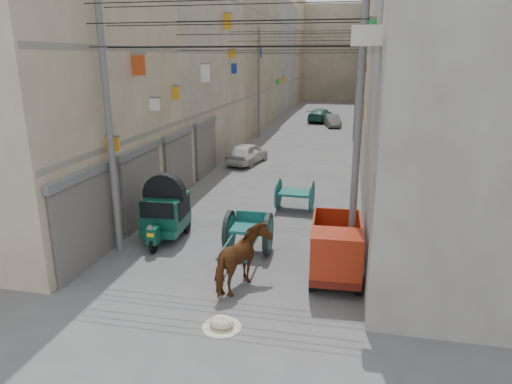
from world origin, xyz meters
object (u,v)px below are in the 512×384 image
(auto_rickshaw, at_px, (165,210))
(tonga_cart, at_px, (248,232))
(mini_truck, at_px, (336,254))
(distant_car_green, at_px, (321,115))
(horse, at_px, (242,260))
(feed_sack, at_px, (222,322))
(second_cart, at_px, (295,194))
(distant_car_grey, at_px, (332,121))
(distant_car_white, at_px, (247,153))

(auto_rickshaw, relative_size, tonga_cart, 0.84)
(mini_truck, xyz_separation_m, distant_car_green, (-2.78, 32.64, -0.18))
(mini_truck, bearing_deg, horse, -160.64)
(tonga_cart, relative_size, feed_sack, 5.27)
(feed_sack, distance_m, horse, 2.00)
(second_cart, bearing_deg, auto_rickshaw, -132.12)
(distant_car_grey, xyz_separation_m, distant_car_green, (-1.25, 3.17, 0.09))
(mini_truck, bearing_deg, tonga_cart, 151.18)
(mini_truck, relative_size, horse, 1.55)
(tonga_cart, distance_m, second_cart, 4.53)
(tonga_cart, height_order, mini_truck, mini_truck)
(mini_truck, distance_m, second_cart, 6.11)
(second_cart, xyz_separation_m, feed_sack, (-0.57, -8.64, -0.53))
(second_cart, bearing_deg, mini_truck, -69.13)
(auto_rickshaw, xyz_separation_m, horse, (3.36, -2.91, -0.19))
(distant_car_grey, bearing_deg, distant_car_white, -117.28)
(auto_rickshaw, bearing_deg, distant_car_green, 80.99)
(distant_car_white, distance_m, distant_car_grey, 16.33)
(second_cart, height_order, feed_sack, second_cart)
(tonga_cart, relative_size, second_cart, 1.99)
(distant_car_white, bearing_deg, distant_car_green, -87.64)
(feed_sack, height_order, distant_car_grey, distant_car_grey)
(auto_rickshaw, bearing_deg, distant_car_grey, 77.80)
(mini_truck, height_order, distant_car_grey, mini_truck)
(mini_truck, relative_size, second_cart, 2.04)
(mini_truck, bearing_deg, distant_car_white, 110.12)
(horse, xyz_separation_m, distant_car_green, (-0.40, 33.59, -0.21))
(mini_truck, height_order, horse, mini_truck)
(second_cart, relative_size, distant_car_white, 0.42)
(feed_sack, height_order, distant_car_green, distant_car_green)
(distant_car_white, bearing_deg, mini_truck, 123.27)
(second_cart, xyz_separation_m, distant_car_white, (-3.77, 7.84, -0.06))
(mini_truck, relative_size, distant_car_white, 0.86)
(auto_rickshaw, relative_size, distant_car_grey, 0.77)
(feed_sack, relative_size, horse, 0.29)
(distant_car_grey, bearing_deg, distant_car_green, 98.76)
(auto_rickshaw, xyz_separation_m, feed_sack, (3.32, -4.79, -0.88))
(tonga_cart, bearing_deg, second_cart, 77.79)
(auto_rickshaw, bearing_deg, second_cart, 41.20)
(mini_truck, height_order, second_cart, mini_truck)
(second_cart, distance_m, distant_car_green, 26.84)
(mini_truck, xyz_separation_m, feed_sack, (-2.42, -2.82, -0.67))
(distant_car_white, bearing_deg, auto_rickshaw, 100.31)
(auto_rickshaw, xyz_separation_m, tonga_cart, (2.99, -0.59, -0.32))
(distant_car_green, bearing_deg, distant_car_grey, 123.56)
(tonga_cart, relative_size, distant_car_white, 0.83)
(mini_truck, relative_size, distant_car_green, 0.71)
(distant_car_white, height_order, distant_car_green, distant_car_green)
(mini_truck, bearing_deg, second_cart, 105.41)
(distant_car_green, bearing_deg, distant_car_white, 93.52)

